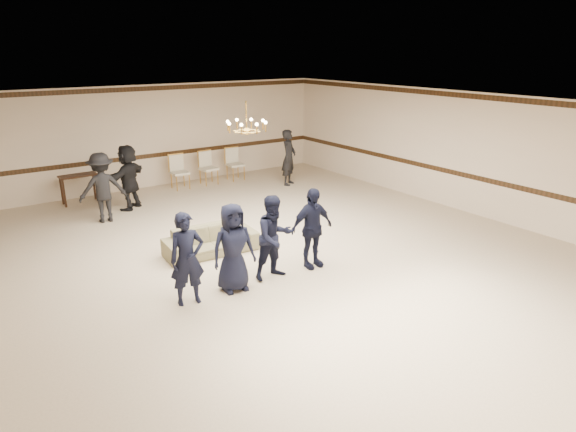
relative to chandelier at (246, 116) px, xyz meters
name	(u,v)px	position (x,y,z in m)	size (l,w,h in m)	color
room	(273,184)	(0.00, -1.00, -1.28)	(12.01, 14.01, 3.21)	beige
chair_rail	(153,156)	(0.00, 5.99, -1.88)	(12.00, 0.02, 0.14)	#352010
crown_molding	(147,89)	(0.00, 5.99, 0.21)	(12.00, 0.02, 0.14)	#352010
chandelier	(246,116)	(0.00, 0.00, 0.00)	(0.94, 0.94, 0.89)	#B28939
boy_a	(187,259)	(-2.38, -1.94, -2.04)	(0.61, 0.40, 1.66)	black
boy_b	(233,248)	(-1.48, -1.94, -2.04)	(0.81, 0.53, 1.66)	black
boy_c	(275,237)	(-0.58, -1.94, -2.04)	(0.81, 0.63, 1.66)	black
boy_d	(312,228)	(0.32, -1.94, -2.04)	(0.97, 0.41, 1.66)	black
settee	(211,240)	(-1.05, -0.14, -2.58)	(2.01, 0.78, 0.59)	#7E7854
adult_left	(102,188)	(-2.32, 3.35, -1.98)	(1.16, 0.67, 1.79)	black
adult_mid	(129,177)	(-1.42, 4.05, -1.98)	(1.66, 0.53, 1.79)	black
adult_right	(289,157)	(3.68, 3.65, -1.98)	(0.65, 0.43, 1.79)	black
banquet_chair_left	(180,172)	(0.55, 5.18, -2.34)	(0.52, 0.52, 1.07)	beige
banquet_chair_mid	(209,168)	(1.55, 5.18, -2.34)	(0.52, 0.52, 1.07)	beige
banquet_chair_right	(235,164)	(2.55, 5.18, -2.34)	(0.52, 0.52, 1.07)	beige
console_table	(79,189)	(-2.45, 5.38, -2.45)	(1.01, 0.43, 0.85)	#341D11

